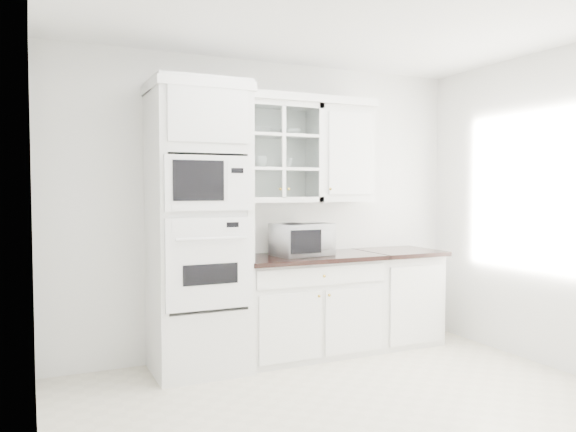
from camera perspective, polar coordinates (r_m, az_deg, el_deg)
name	(u,v)px	position (r m, az deg, el deg)	size (l,w,h in m)	color
ground	(368,417)	(4.00, 8.12, -19.55)	(4.00, 3.50, 0.01)	beige
room_shell	(337,153)	(4.07, 4.98, 6.39)	(4.00, 3.50, 2.70)	white
oven_column	(198,228)	(4.70, -9.11, -1.19)	(0.76, 0.68, 2.40)	white
base_cabinet_run	(307,304)	(5.20, 1.98, -8.97)	(1.32, 0.67, 0.92)	white
extra_base_cabinet	(397,296)	(5.72, 11.05, -7.95)	(0.72, 0.67, 0.92)	white
upper_cabinet_glass	(276,153)	(5.12, -1.20, 6.45)	(0.80, 0.33, 0.90)	white
upper_cabinet_solid	(341,155)	(5.43, 5.38, 6.23)	(0.55, 0.33, 0.90)	white
crown_molding	(267,98)	(5.11, -2.20, 11.93)	(2.14, 0.38, 0.07)	white
countertop_microwave	(301,239)	(5.08, 1.36, -2.38)	(0.50, 0.42, 0.29)	white
bowl_a	(258,131)	(5.08, -3.11, 8.63)	(0.25, 0.25, 0.06)	white
bowl_b	(290,132)	(5.20, 0.22, 8.49)	(0.19, 0.19, 0.06)	white
cup_a	(260,162)	(5.05, -2.88, 5.50)	(0.13, 0.13, 0.10)	white
cup_b	(287,163)	(5.18, -0.11, 5.37)	(0.10, 0.10, 0.09)	white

